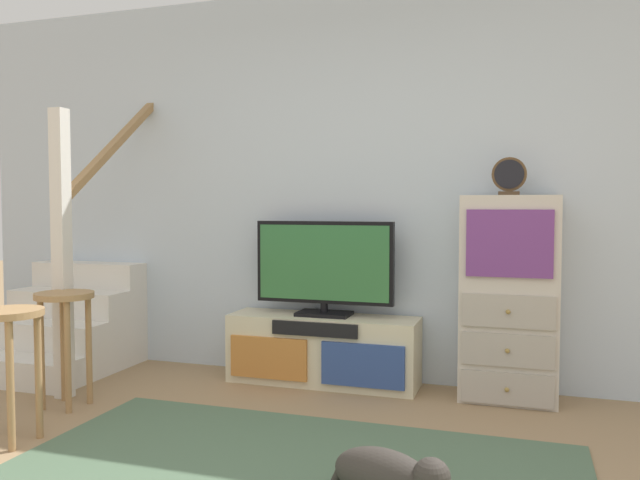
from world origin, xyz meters
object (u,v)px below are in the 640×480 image
at_px(side_cabinet, 509,299).
at_px(bar_stool_near, 9,343).
at_px(television, 324,266).
at_px(bar_stool_far, 65,322).
at_px(desk_clock, 509,176).
at_px(dog, 389,476).
at_px(media_console, 323,350).

distance_m(side_cabinet, bar_stool_near, 2.83).
bearing_deg(television, bar_stool_near, -127.89).
height_order(side_cabinet, bar_stool_far, side_cabinet).
bearing_deg(desk_clock, television, 178.61).
bearing_deg(television, dog, -63.93).
bearing_deg(bar_stool_far, desk_clock, 20.51).
bearing_deg(side_cabinet, media_console, -179.51).
distance_m(desk_clock, bar_stool_near, 2.94).
height_order(media_console, side_cabinet, side_cabinet).
distance_m(bar_stool_near, dog, 2.01).
distance_m(media_console, dog, 1.76).
bearing_deg(media_console, television, 90.00).
distance_m(media_console, television, 0.57).
height_order(side_cabinet, desk_clock, desk_clock).
height_order(side_cabinet, bar_stool_near, side_cabinet).
bearing_deg(bar_stool_near, media_console, 51.67).
bearing_deg(dog, television, 116.07).
xyz_separation_m(television, bar_stool_near, (-1.19, -1.52, -0.29)).
height_order(television, dog, television).
height_order(television, bar_stool_near, television).
distance_m(side_cabinet, bar_stool_far, 2.69).
xyz_separation_m(media_console, bar_stool_near, (-1.19, -1.50, 0.28)).
xyz_separation_m(desk_clock, bar_stool_near, (-2.38, -1.50, -0.87)).
bearing_deg(media_console, side_cabinet, 0.49).
relative_size(bar_stool_near, dog, 1.28).
distance_m(side_cabinet, desk_clock, 0.75).
relative_size(desk_clock, bar_stool_far, 0.33).
xyz_separation_m(media_console, television, (0.00, 0.02, 0.57)).
distance_m(side_cabinet, dog, 1.71).
bearing_deg(media_console, dog, -63.58).
bearing_deg(desk_clock, media_console, 179.77).
relative_size(television, desk_clock, 4.15).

